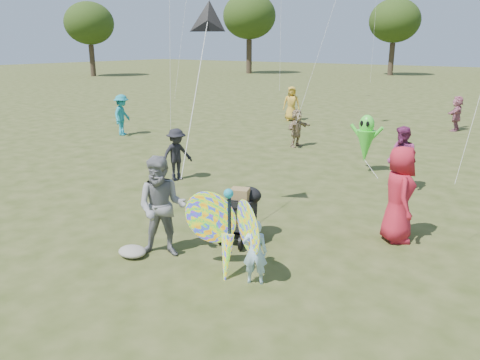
% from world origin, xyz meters
% --- Properties ---
extents(ground, '(160.00, 160.00, 0.00)m').
position_xyz_m(ground, '(0.00, 0.00, 0.00)').
color(ground, '#51592B').
rests_on(ground, ground).
extents(child_girl, '(0.47, 0.42, 1.09)m').
position_xyz_m(child_girl, '(1.27, -0.13, 0.54)').
color(child_girl, '#A7D1EC').
rests_on(child_girl, ground).
extents(adult_man, '(1.14, 1.08, 1.86)m').
position_xyz_m(adult_man, '(-0.67, -0.25, 0.93)').
color(adult_man, gray).
rests_on(adult_man, ground).
extents(grey_bag, '(0.55, 0.45, 0.18)m').
position_xyz_m(grey_bag, '(-1.10, -0.62, 0.09)').
color(grey_bag, gray).
rests_on(grey_bag, ground).
extents(crowd_a, '(0.99, 1.10, 1.89)m').
position_xyz_m(crowd_a, '(2.55, 2.92, 0.94)').
color(crowd_a, '#B01C2D').
rests_on(crowd_a, ground).
extents(crowd_b, '(0.78, 1.06, 1.48)m').
position_xyz_m(crowd_b, '(-3.85, 3.53, 0.74)').
color(crowd_b, black).
rests_on(crowd_b, ground).
extents(crowd_d, '(0.54, 1.34, 1.41)m').
position_xyz_m(crowd_d, '(-3.29, 9.43, 0.70)').
color(crowd_d, '#99825E').
rests_on(crowd_d, ground).
extents(crowd_e, '(1.04, 1.02, 1.70)m').
position_xyz_m(crowd_e, '(1.57, 6.24, 0.85)').
color(crowd_e, '#802A5F').
rests_on(crowd_e, ground).
extents(crowd_g, '(0.99, 0.88, 1.70)m').
position_xyz_m(crowd_g, '(-6.52, 14.70, 0.85)').
color(crowd_g, gold).
rests_on(crowd_g, ground).
extents(crowd_i, '(1.02, 1.26, 1.70)m').
position_xyz_m(crowd_i, '(-10.37, 7.19, 0.85)').
color(crowd_i, teal).
rests_on(crowd_i, ground).
extents(crowd_j, '(0.47, 1.43, 1.54)m').
position_xyz_m(crowd_j, '(0.82, 16.45, 0.77)').
color(crowd_j, '#B0647A').
rests_on(crowd_j, ground).
extents(jogging_stroller, '(0.74, 1.14, 1.09)m').
position_xyz_m(jogging_stroller, '(0.12, 1.15, 0.61)').
color(jogging_stroller, black).
rests_on(jogging_stroller, ground).
extents(butterfly_kite, '(1.74, 0.75, 1.71)m').
position_xyz_m(butterfly_kite, '(0.76, -0.17, 0.75)').
color(butterfly_kite, '#FD2927').
rests_on(butterfly_kite, ground).
extents(delta_kite_rig, '(1.29, 2.14, 3.08)m').
position_xyz_m(delta_kite_rig, '(-1.09, 1.65, 4.14)').
color(delta_kite_rig, black).
rests_on(delta_kite_rig, ground).
extents(alien_kite, '(1.12, 0.69, 1.74)m').
position_xyz_m(alien_kite, '(0.15, 7.40, 0.97)').
color(alien_kite, '#43DF34').
rests_on(alien_kite, ground).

